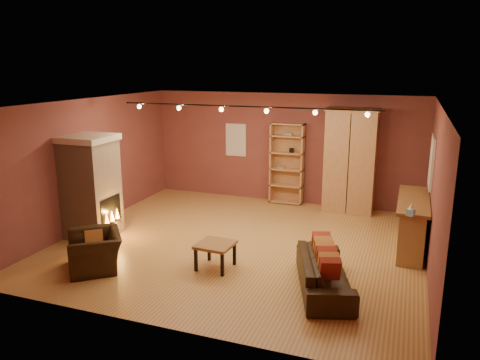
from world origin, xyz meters
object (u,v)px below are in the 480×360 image
at_px(bar_counter, 412,223).
at_px(armchair, 95,245).
at_px(fireplace, 91,187).
at_px(loveseat, 324,266).
at_px(bookcase, 287,163).
at_px(armoire, 350,161).
at_px(coffee_table, 215,247).

distance_m(bar_counter, armchair, 5.94).
height_order(fireplace, loveseat, fireplace).
height_order(bookcase, bar_counter, bookcase).
relative_size(armoire, loveseat, 1.28).
height_order(fireplace, armchair, fireplace).
relative_size(loveseat, armchair, 1.66).
bearing_deg(armchair, bar_counter, 79.53).
height_order(fireplace, bookcase, fireplace).
relative_size(fireplace, loveseat, 1.08).
bearing_deg(fireplace, bar_counter, 13.74).
relative_size(bar_counter, loveseat, 1.07).
bearing_deg(loveseat, armchair, 80.99).
height_order(loveseat, armchair, armchair).
xyz_separation_m(armchair, coffee_table, (1.98, 0.74, -0.04)).
bearing_deg(armoire, coffee_table, -112.82).
height_order(armchair, coffee_table, armchair).
bearing_deg(fireplace, coffee_table, -11.56).
relative_size(bookcase, bar_counter, 0.99).
bearing_deg(loveseat, fireplace, 63.57).
xyz_separation_m(armoire, loveseat, (0.19, -4.29, -0.87)).
relative_size(loveseat, coffee_table, 3.07).
xyz_separation_m(bar_counter, loveseat, (-1.27, -2.29, -0.12)).
relative_size(armoire, bar_counter, 1.20).
bearing_deg(armoire, bar_counter, -53.83).
xyz_separation_m(bar_counter, armchair, (-5.19, -2.89, -0.07)).
bearing_deg(bookcase, coffee_table, -92.02).
xyz_separation_m(armoire, bar_counter, (1.46, -2.00, -0.75)).
xyz_separation_m(bookcase, bar_counter, (3.06, -2.21, -0.55)).
bearing_deg(armchair, armoire, 103.16).
xyz_separation_m(armoire, coffee_table, (-1.75, -4.15, -0.87)).
height_order(bookcase, armoire, armoire).
xyz_separation_m(loveseat, coffee_table, (-1.94, 0.14, 0.00)).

